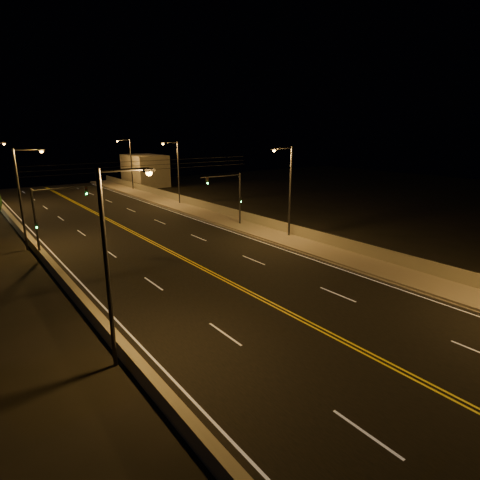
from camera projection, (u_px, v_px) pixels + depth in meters
ground at (470, 407)px, 15.72m from camera, size 160.00×160.00×0.00m
road at (204, 269)px, 31.27m from camera, size 18.00×120.00×0.02m
sidewalk at (303, 245)px, 37.39m from camera, size 3.60×120.00×0.30m
curb at (288, 249)px, 36.35m from camera, size 0.14×120.00×0.15m
parapet_wall at (316, 236)px, 38.16m from camera, size 0.30×120.00×1.00m
jersey_barrier at (75, 293)px, 25.65m from camera, size 0.45×120.00×0.82m
distant_building_right at (145, 170)px, 78.17m from camera, size 6.00×10.00×5.92m
parapet_rail at (316, 230)px, 38.02m from camera, size 0.06×120.00×0.06m
lane_markings at (205, 269)px, 31.21m from camera, size 17.32×116.00×0.00m
streetlight_1 at (288, 187)px, 38.85m from camera, size 2.55×0.28×9.02m
streetlight_2 at (177, 169)px, 56.86m from camera, size 2.55×0.28×9.02m
streetlight_3 at (130, 161)px, 70.62m from camera, size 2.55×0.28×9.02m
streetlight_4 at (112, 256)px, 17.31m from camera, size 2.55×0.28×9.02m
streetlight_5 at (23, 193)px, 35.11m from camera, size 2.55×0.28×9.02m
traffic_signal_right at (232, 193)px, 43.97m from camera, size 5.11×0.31×5.98m
traffic_signal_left at (48, 214)px, 33.26m from camera, size 5.11×0.31×5.98m
overhead_wires at (148, 165)px, 36.71m from camera, size 22.00×0.03×0.83m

